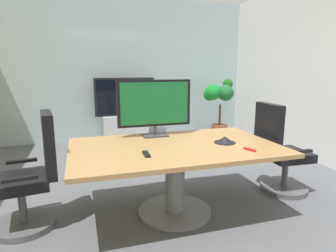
# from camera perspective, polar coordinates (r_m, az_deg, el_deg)

# --- Properties ---
(ground_plane) EXTENTS (7.70, 7.70, 0.00)m
(ground_plane) POSITION_cam_1_polar(r_m,az_deg,el_deg) (3.25, 0.55, -15.75)
(ground_plane) COLOR #515459
(wall_back_glass_partition) EXTENTS (5.50, 0.10, 2.92)m
(wall_back_glass_partition) POSITION_cam_1_polar(r_m,az_deg,el_deg) (6.17, -9.17, 10.99)
(wall_back_glass_partition) COLOR #9EB2B7
(wall_back_glass_partition) RESTS_ON ground
(conference_table) EXTENTS (2.05, 1.26, 0.73)m
(conference_table) POSITION_cam_1_polar(r_m,az_deg,el_deg) (2.92, 1.47, -7.09)
(conference_table) COLOR olive
(conference_table) RESTS_ON ground
(office_chair_left) EXTENTS (0.62, 0.60, 1.09)m
(office_chair_left) POSITION_cam_1_polar(r_m,az_deg,el_deg) (3.00, -25.60, -9.79)
(office_chair_left) COLOR #4C4C51
(office_chair_left) RESTS_ON ground
(office_chair_right) EXTENTS (0.61, 0.58, 1.09)m
(office_chair_right) POSITION_cam_1_polar(r_m,az_deg,el_deg) (3.70, 21.37, -5.56)
(office_chair_right) COLOR #4C4C51
(office_chair_right) RESTS_ON ground
(tv_monitor) EXTENTS (0.84, 0.18, 0.64)m
(tv_monitor) POSITION_cam_1_polar(r_m,az_deg,el_deg) (3.20, -2.70, 4.27)
(tv_monitor) COLOR #333338
(tv_monitor) RESTS_ON conference_table
(wall_display_unit) EXTENTS (1.20, 0.36, 1.31)m
(wall_display_unit) POSITION_cam_1_polar(r_m,az_deg,el_deg) (5.90, -8.50, 1.08)
(wall_display_unit) COLOR #B7BABC
(wall_display_unit) RESTS_ON ground
(potted_plant) EXTENTS (0.65, 0.57, 1.27)m
(potted_plant) POSITION_cam_1_polar(r_m,az_deg,el_deg) (6.12, 10.11, 4.80)
(potted_plant) COLOR brown
(potted_plant) RESTS_ON ground
(conference_phone) EXTENTS (0.22, 0.22, 0.07)m
(conference_phone) POSITION_cam_1_polar(r_m,az_deg,el_deg) (3.01, 11.30, -2.74)
(conference_phone) COLOR black
(conference_phone) RESTS_ON conference_table
(remote_control) EXTENTS (0.06, 0.17, 0.02)m
(remote_control) POSITION_cam_1_polar(r_m,az_deg,el_deg) (2.56, -4.36, -5.61)
(remote_control) COLOR black
(remote_control) RESTS_ON conference_table
(whiteboard_marker) EXTENTS (0.07, 0.13, 0.02)m
(whiteboard_marker) POSITION_cam_1_polar(r_m,az_deg,el_deg) (2.79, 16.03, -4.54)
(whiteboard_marker) COLOR red
(whiteboard_marker) RESTS_ON conference_table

